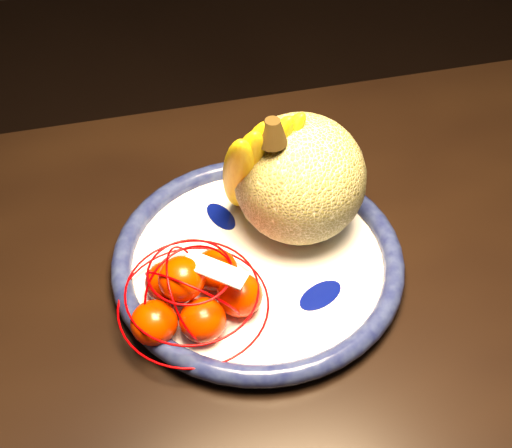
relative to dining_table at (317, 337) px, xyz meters
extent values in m
cube|color=black|center=(0.00, 0.00, 0.06)|extent=(1.40, 0.85, 0.04)
cylinder|color=white|center=(-0.06, 0.07, 0.08)|extent=(0.33, 0.33, 0.01)
torus|color=#090C35|center=(-0.06, 0.07, 0.09)|extent=(0.36, 0.36, 0.03)
cylinder|color=white|center=(-0.06, 0.07, 0.08)|extent=(0.16, 0.16, 0.00)
ellipsoid|color=#040B52|center=(0.00, 0.00, 0.09)|extent=(0.14, 0.11, 0.00)
ellipsoid|color=#040B52|center=(-0.09, 0.15, 0.09)|extent=(0.09, 0.12, 0.00)
ellipsoid|color=#040B52|center=(-0.17, 0.07, 0.09)|extent=(0.10, 0.05, 0.00)
sphere|color=olive|center=(0.00, 0.12, 0.17)|extent=(0.16, 0.16, 0.16)
ellipsoid|color=yellow|center=(-0.07, 0.13, 0.19)|extent=(0.06, 0.12, 0.20)
ellipsoid|color=yellow|center=(-0.06, 0.13, 0.19)|extent=(0.05, 0.11, 0.20)
ellipsoid|color=yellow|center=(-0.06, 0.14, 0.19)|extent=(0.07, 0.11, 0.20)
ellipsoid|color=yellow|center=(-0.05, 0.14, 0.19)|extent=(0.09, 0.11, 0.20)
ellipsoid|color=yellow|center=(-0.04, 0.14, 0.19)|extent=(0.10, 0.11, 0.20)
ellipsoid|color=yellow|center=(-0.03, 0.14, 0.19)|extent=(0.12, 0.11, 0.20)
cone|color=black|center=(-0.05, 0.14, 0.28)|extent=(0.03, 0.03, 0.03)
ellipsoid|color=#EB2700|center=(-0.20, -0.01, 0.11)|extent=(0.05, 0.05, 0.05)
ellipsoid|color=#EB2700|center=(-0.15, -0.02, 0.11)|extent=(0.05, 0.05, 0.05)
ellipsoid|color=#EB2700|center=(-0.10, 0.00, 0.11)|extent=(0.05, 0.05, 0.05)
ellipsoid|color=#EB2700|center=(-0.18, 0.04, 0.11)|extent=(0.05, 0.05, 0.05)
ellipsoid|color=#EB2700|center=(-0.12, 0.05, 0.11)|extent=(0.05, 0.05, 0.05)
ellipsoid|color=#EB2700|center=(-0.16, 0.01, 0.15)|extent=(0.05, 0.05, 0.05)
torus|color=#AC0001|center=(-0.15, 0.01, 0.10)|extent=(0.18, 0.18, 0.00)
torus|color=#AC0001|center=(-0.15, 0.01, 0.13)|extent=(0.16, 0.16, 0.00)
torus|color=#AC0001|center=(-0.15, 0.01, 0.16)|extent=(0.10, 0.10, 0.00)
torus|color=#AC0001|center=(-0.15, 0.01, 0.12)|extent=(0.13, 0.09, 0.11)
torus|color=#AC0001|center=(-0.15, 0.01, 0.12)|extent=(0.07, 0.12, 0.11)
torus|color=#AC0001|center=(-0.15, 0.01, 0.12)|extent=(0.12, 0.11, 0.11)
cube|color=white|center=(-0.13, 0.00, 0.16)|extent=(0.07, 0.06, 0.01)
camera|label=1|loc=(-0.19, -0.49, 0.76)|focal=50.00mm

